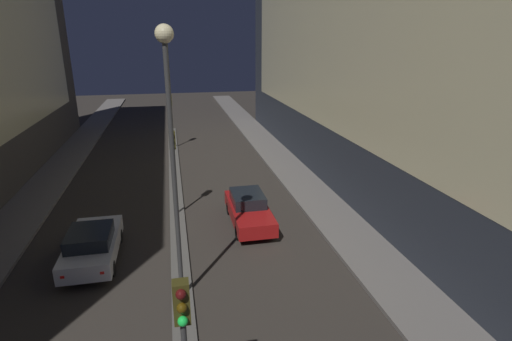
{
  "coord_description": "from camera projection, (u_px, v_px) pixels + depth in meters",
  "views": [
    {
      "loc": [
        0.05,
        -3.26,
        8.85
      ],
      "look_at": [
        5.29,
        21.26,
        0.5
      ],
      "focal_mm": 28.0,
      "sensor_mm": 36.0,
      "label": 1
    }
  ],
  "objects": [
    {
      "name": "median_strip",
      "position": [
        176.0,
        194.0,
        23.65
      ],
      "size": [
        0.75,
        36.49,
        0.11
      ],
      "color": "#56544F",
      "rests_on": "ground"
    },
    {
      "name": "building_right",
      "position": [
        376.0,
        2.0,
        23.3
      ],
      "size": [
        6.01,
        39.87,
        21.68
      ],
      "color": "#2D333D",
      "rests_on": "ground"
    },
    {
      "name": "traffic_light_near",
      "position": [
        184.0,
        333.0,
        7.84
      ],
      "size": [
        0.32,
        0.42,
        4.38
      ],
      "color": "#383838",
      "rests_on": "median_strip"
    },
    {
      "name": "car_left_lane",
      "position": [
        92.0,
        245.0,
        16.39
      ],
      "size": [
        1.94,
        4.44,
        1.54
      ],
      "color": "silver",
      "rests_on": "ground"
    },
    {
      "name": "traffic_light_mid",
      "position": [
        173.0,
        154.0,
        19.93
      ],
      "size": [
        0.32,
        0.42,
        4.38
      ],
      "color": "#383838",
      "rests_on": "median_strip"
    },
    {
      "name": "car_right_lane",
      "position": [
        249.0,
        209.0,
        19.79
      ],
      "size": [
        1.8,
        4.64,
        1.54
      ],
      "color": "maroon",
      "rests_on": "ground"
    },
    {
      "name": "street_lamp",
      "position": [
        170.0,
        121.0,
        12.27
      ],
      "size": [
        0.55,
        0.55,
        9.13
      ],
      "color": "#383838",
      "rests_on": "median_strip"
    },
    {
      "name": "traffic_light_far",
      "position": [
        170.0,
        109.0,
        32.65
      ],
      "size": [
        0.32,
        0.42,
        4.38
      ],
      "color": "#383838",
      "rests_on": "median_strip"
    }
  ]
}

